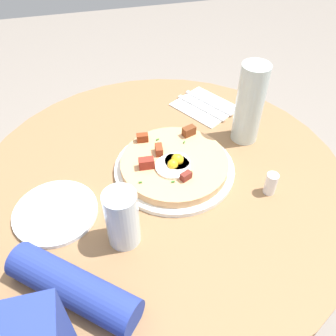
# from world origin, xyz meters

# --- Properties ---
(ground_plane) EXTENTS (6.00, 6.00, 0.00)m
(ground_plane) POSITION_xyz_m (0.00, 0.00, 0.00)
(ground_plane) COLOR gray
(dining_table) EXTENTS (0.93, 0.93, 0.71)m
(dining_table) POSITION_xyz_m (0.00, 0.00, 0.54)
(dining_table) COLOR olive
(dining_table) RESTS_ON ground_plane
(pizza_plate) EXTENTS (0.30, 0.30, 0.01)m
(pizza_plate) POSITION_xyz_m (0.04, 0.01, 0.72)
(pizza_plate) COLOR white
(pizza_plate) RESTS_ON dining_table
(breakfast_pizza) EXTENTS (0.27, 0.27, 0.05)m
(breakfast_pizza) POSITION_xyz_m (0.04, 0.02, 0.74)
(breakfast_pizza) COLOR tan
(breakfast_pizza) RESTS_ON pizza_plate
(bread_plate) EXTENTS (0.19, 0.19, 0.01)m
(bread_plate) POSITION_xyz_m (-0.26, -0.05, 0.72)
(bread_plate) COLOR white
(bread_plate) RESTS_ON dining_table
(napkin) EXTENTS (0.21, 0.22, 0.00)m
(napkin) POSITION_xyz_m (0.20, 0.26, 0.71)
(napkin) COLOR white
(napkin) RESTS_ON dining_table
(fork) EXTENTS (0.10, 0.16, 0.00)m
(fork) POSITION_xyz_m (0.21, 0.27, 0.72)
(fork) COLOR silver
(fork) RESTS_ON napkin
(knife) EXTENTS (0.10, 0.16, 0.00)m
(knife) POSITION_xyz_m (0.18, 0.25, 0.72)
(knife) COLOR silver
(knife) RESTS_ON napkin
(water_glass) EXTENTS (0.07, 0.07, 0.14)m
(water_glass) POSITION_xyz_m (-0.12, -0.16, 0.78)
(water_glass) COLOR silver
(water_glass) RESTS_ON dining_table
(water_bottle) EXTENTS (0.07, 0.07, 0.22)m
(water_bottle) POSITION_xyz_m (0.26, 0.10, 0.82)
(water_bottle) COLOR silver
(water_bottle) RESTS_ON dining_table
(salt_shaker) EXTENTS (0.03, 0.03, 0.06)m
(salt_shaker) POSITION_xyz_m (0.24, -0.11, 0.74)
(salt_shaker) COLOR white
(salt_shaker) RESTS_ON dining_table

